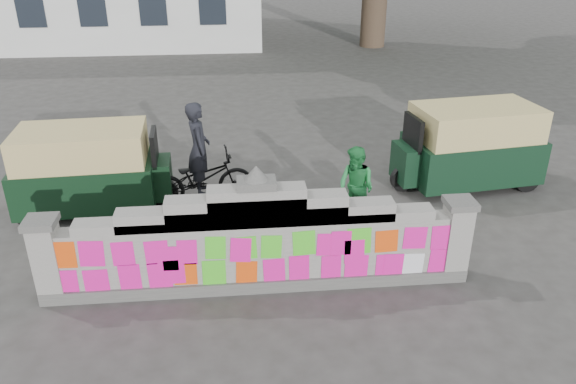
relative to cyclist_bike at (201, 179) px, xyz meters
name	(u,v)px	position (x,y,z in m)	size (l,w,h in m)	color
ground	(259,286)	(0.97, -2.92, -0.54)	(100.00, 100.00, 0.00)	#383533
parapet_wall	(258,244)	(0.97, -2.92, 0.21)	(6.48, 0.44, 2.01)	#4C4C49
cyclist_bike	(201,179)	(0.00, 0.00, 0.00)	(0.71, 2.05, 1.08)	black
cyclist_rider	(200,161)	(0.00, 0.00, 0.37)	(0.66, 0.44, 1.82)	black
pedestrian	(356,187)	(2.82, -1.11, 0.21)	(0.73, 0.57, 1.50)	#258A41
rickshaw_left	(89,169)	(-2.07, -0.03, 0.31)	(2.99, 1.51, 1.63)	black
rickshaw_right	(469,145)	(5.51, 0.38, 0.35)	(3.16, 1.76, 1.71)	black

